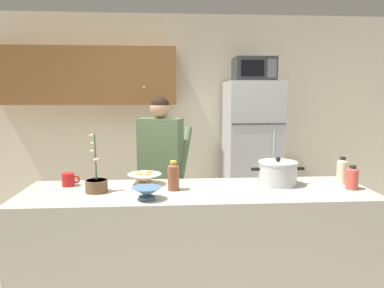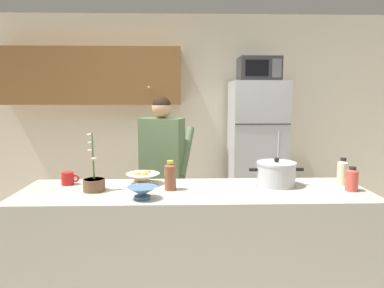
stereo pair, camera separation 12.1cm
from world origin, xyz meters
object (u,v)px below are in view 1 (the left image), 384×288
object	(u,v)px
refrigerator	(251,153)
cooking_pot	(278,173)
potted_orchid	(96,183)
empty_bowl	(147,192)
bottle_mid_counter	(352,177)
coffee_mug	(69,180)
person_near_pot	(161,160)
bottle_far_corner	(342,171)
microwave	(254,69)
bread_bowl	(145,178)
bottle_near_edge	(173,176)

from	to	relation	value
refrigerator	cooking_pot	world-z (taller)	refrigerator
refrigerator	potted_orchid	world-z (taller)	refrigerator
empty_bowl	bottle_mid_counter	distance (m)	1.45
coffee_mug	bottle_mid_counter	world-z (taller)	bottle_mid_counter
person_near_pot	potted_orchid	world-z (taller)	person_near_pot
person_near_pot	empty_bowl	size ratio (longest dim) A/B	8.12
refrigerator	bottle_mid_counter	size ratio (longest dim) A/B	10.18
cooking_pot	coffee_mug	bearing A→B (deg)	177.54
cooking_pot	empty_bowl	size ratio (longest dim) A/B	2.07
bottle_far_corner	bottle_mid_counter	bearing A→B (deg)	-92.13
bottle_mid_counter	bottle_far_corner	xyz separation A→B (m)	(0.01, 0.16, 0.02)
bottle_mid_counter	coffee_mug	bearing A→B (deg)	173.57
refrigerator	cooking_pot	bearing A→B (deg)	-97.30
person_near_pot	microwave	bearing A→B (deg)	40.18
bread_bowl	potted_orchid	size ratio (longest dim) A/B	0.62
bottle_far_corner	empty_bowl	bearing A→B (deg)	-167.87
potted_orchid	empty_bowl	bearing A→B (deg)	-29.18
person_near_pot	empty_bowl	distance (m)	1.10
coffee_mug	empty_bowl	xyz separation A→B (m)	(0.59, -0.38, -0.00)
potted_orchid	refrigerator	bearing A→B (deg)	50.52
microwave	bottle_far_corner	bearing A→B (deg)	-81.07
refrigerator	bottle_near_edge	bearing A→B (deg)	-118.47
cooking_pot	person_near_pot	bearing A→B (deg)	138.07
coffee_mug	empty_bowl	world-z (taller)	coffee_mug
bottle_far_corner	bread_bowl	bearing A→B (deg)	177.12
microwave	cooking_pot	world-z (taller)	microwave
bread_bowl	bottle_mid_counter	world-z (taller)	bottle_mid_counter
cooking_pot	bottle_mid_counter	bearing A→B (deg)	-18.43
coffee_mug	potted_orchid	xyz separation A→B (m)	(0.24, -0.18, 0.01)
cooking_pot	bottle_far_corner	world-z (taller)	cooking_pot
coffee_mug	bottle_near_edge	world-z (taller)	bottle_near_edge
refrigerator	microwave	xyz separation A→B (m)	(0.00, -0.02, 1.01)
refrigerator	bottle_far_corner	xyz separation A→B (m)	(0.27, -1.74, 0.15)
coffee_mug	bottle_mid_counter	bearing A→B (deg)	-6.43
refrigerator	bottle_near_edge	xyz separation A→B (m)	(-1.00, -1.84, 0.15)
microwave	bread_bowl	size ratio (longest dim) A/B	1.91
bread_bowl	bottle_near_edge	xyz separation A→B (m)	(0.21, -0.17, 0.05)
empty_bowl	microwave	bearing A→B (deg)	60.01
refrigerator	bread_bowl	bearing A→B (deg)	-125.93
cooking_pot	potted_orchid	world-z (taller)	potted_orchid
microwave	empty_bowl	distance (m)	2.52
microwave	cooking_pot	distance (m)	1.94
person_near_pot	bottle_far_corner	world-z (taller)	person_near_pot
microwave	bread_bowl	distance (m)	2.24
person_near_pot	empty_bowl	xyz separation A→B (m)	(-0.07, -1.10, -0.00)
cooking_pot	bottle_far_corner	xyz separation A→B (m)	(0.49, -0.00, 0.01)
person_near_pot	potted_orchid	distance (m)	1.00
coffee_mug	bread_bowl	distance (m)	0.55
empty_bowl	bottle_far_corner	bearing A→B (deg)	12.13
empty_bowl	bread_bowl	bearing A→B (deg)	95.47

